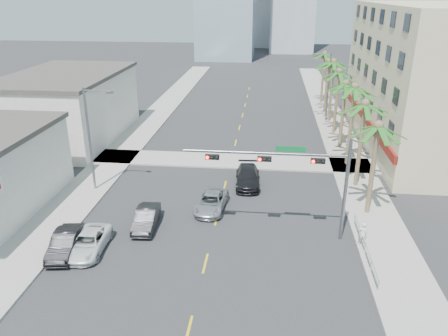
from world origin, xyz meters
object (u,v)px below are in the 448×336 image
Objects in this scene: car_lane_right at (248,177)px; car_parked_far at (89,242)px; car_lane_left at (146,218)px; car_lane_center at (211,202)px; pedestrian at (363,234)px; car_parked_mid at (65,243)px; traffic_signal_mast at (298,171)px.

car_parked_far is at bearing -133.30° from car_lane_right.
car_lane_left is 0.90× the size of car_lane_center.
car_parked_far is 18.43m from pedestrian.
car_lane_right is at bearing 47.88° from car_parked_far.
car_parked_mid is 11.34m from car_lane_center.
car_lane_left is 5.45m from car_lane_center.
car_lane_right is at bearing 67.02° from car_lane_center.
traffic_signal_mast is 2.16× the size of car_lane_right.
pedestrian is (8.30, -9.35, 0.23)m from car_lane_right.
car_parked_mid is at bearing -168.53° from car_parked_far.
car_parked_mid is 0.93× the size of car_lane_center.
pedestrian is (15.30, -1.06, 0.28)m from car_lane_left.
car_parked_mid is 5.89m from car_lane_left.
traffic_signal_mast is 2.37× the size of car_lane_center.
car_lane_right is 3.11× the size of pedestrian.
car_parked_far is 4.64m from car_lane_left.
car_parked_far is 0.90× the size of car_lane_right.
traffic_signal_mast reaches higher than car_parked_mid.
traffic_signal_mast reaches higher than car_lane_center.
car_lane_left is 2.57× the size of pedestrian.
car_lane_right is at bearing -44.60° from pedestrian.
car_lane_left is (4.40, 3.92, -0.02)m from car_parked_mid.
car_lane_right is (11.40, 12.22, 0.03)m from car_parked_mid.
pedestrian is at bearing -17.25° from car_lane_center.
pedestrian is (10.90, -4.28, 0.32)m from car_lane_center.
car_lane_right reaches higher than car_lane_center.
car_parked_mid is 0.85× the size of car_lane_right.
car_parked_far is at bearing -166.37° from traffic_signal_mast.
car_parked_mid is at bearing -136.33° from car_lane_right.
traffic_signal_mast reaches higher than car_parked_far.
pedestrian is (19.70, 2.87, 0.26)m from car_parked_mid.
car_lane_center is at bearing 151.49° from traffic_signal_mast.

